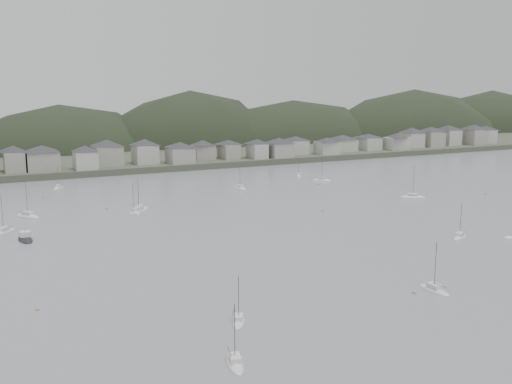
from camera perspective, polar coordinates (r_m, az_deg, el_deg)
ground at (r=130.09m, az=15.10°, el=-7.87°), size 900.00×900.00×0.00m
far_shore_land at (r=397.37m, az=-14.39°, el=4.41°), size 900.00×250.00×3.00m
forested_ridge at (r=375.14m, az=-12.74°, el=2.18°), size 851.55×103.94×102.57m
waterfront_town at (r=307.45m, az=-0.61°, el=4.45°), size 451.48×28.46×12.92m
sailboat_lead at (r=244.64m, az=-18.76°, el=0.40°), size 6.04×7.08×9.75m
moored_fleet at (r=170.32m, az=-6.04°, el=-3.22°), size 204.24×159.21×12.79m
motor_launch_far at (r=164.90m, az=-21.66°, el=-4.32°), size 4.18×9.43×4.16m
mooring_buoys at (r=173.36m, az=2.41°, el=-2.94°), size 164.66×152.93×0.70m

